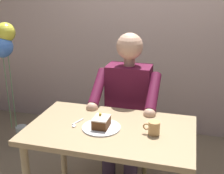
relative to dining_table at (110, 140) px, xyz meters
name	(u,v)px	position (x,y,z in m)	size (l,w,h in m)	color
dining_table	(110,140)	(0.00, 0.00, 0.00)	(1.10, 0.67, 0.73)	#A08762
chair	(130,119)	(0.00, -0.66, -0.14)	(0.42, 0.42, 0.90)	#9A8F56
seated_person	(127,109)	(0.00, -0.49, 0.03)	(0.53, 0.58, 1.28)	#53112C
dessert_plate	(101,127)	(0.06, 0.02, 0.10)	(0.25, 0.25, 0.01)	white
cake_slice	(101,122)	(0.06, 0.02, 0.14)	(0.10, 0.13, 0.09)	#5C3418
coffee_cup	(154,128)	(-0.29, 0.02, 0.14)	(0.11, 0.07, 0.09)	tan
dessert_spoon	(76,124)	(0.24, 0.02, 0.10)	(0.05, 0.14, 0.01)	silver
balloon_display	(7,58)	(1.25, -0.72, 0.33)	(0.25, 0.23, 1.30)	#B2C1C6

